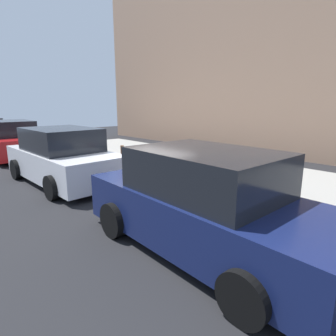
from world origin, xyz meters
The scene contains 17 objects.
ground_plane centered at (0.00, 0.00, 0.00)m, with size 40.00×40.00×0.00m, color black.
sidewalk_curb centered at (0.00, -2.50, 0.07)m, with size 18.00×5.00×0.14m, color #9E9B93.
building_facade_sidewalk_side centered at (0.00, -8.38, 6.20)m, with size 24.00×3.00×12.39m, color #9E7A60.
suitcase_red_0 centered at (-3.38, -0.73, 0.41)m, with size 0.39×0.27×0.82m.
suitcase_maroon_1 centered at (-2.94, -0.63, 0.42)m, with size 0.45×0.25×0.78m.
suitcase_silver_2 centered at (-2.49, -0.64, 0.51)m, with size 0.37×0.25×1.05m.
suitcase_olive_3 centered at (-2.02, -0.74, 0.48)m, with size 0.49×0.23×1.01m.
suitcase_navy_4 centered at (-1.48, -0.67, 0.47)m, with size 0.50×0.22×0.72m.
suitcase_black_5 centered at (-0.99, -0.70, 0.50)m, with size 0.41×0.25×0.78m.
suitcase_teal_6 centered at (-0.52, -0.70, 0.41)m, with size 0.45×0.21×0.60m.
suitcase_red_7 centered at (0.00, -0.69, 0.40)m, with size 0.50×0.22×0.75m.
suitcase_maroon_8 centered at (0.47, -0.61, 0.40)m, with size 0.35×0.23×0.58m.
fire_hydrant centered at (1.36, -0.67, 0.54)m, with size 0.39×0.21×0.76m.
bollard_post centered at (1.83, -0.52, 0.51)m, with size 0.13×0.13×0.74m, color brown.
parked_car_navy_0 centered at (-4.03, 1.82, 0.78)m, with size 4.47×2.10×1.67m.
parked_car_white_1 centered at (1.56, 1.82, 0.78)m, with size 4.56×2.18×1.67m.
parked_car_red_2 centered at (7.18, 1.82, 0.77)m, with size 4.59×2.25×1.65m.
Camera 1 is at (-6.73, 5.12, 2.36)m, focal length 29.74 mm.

